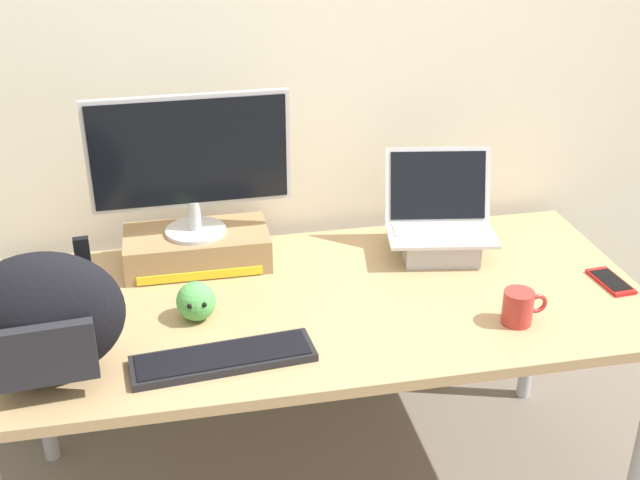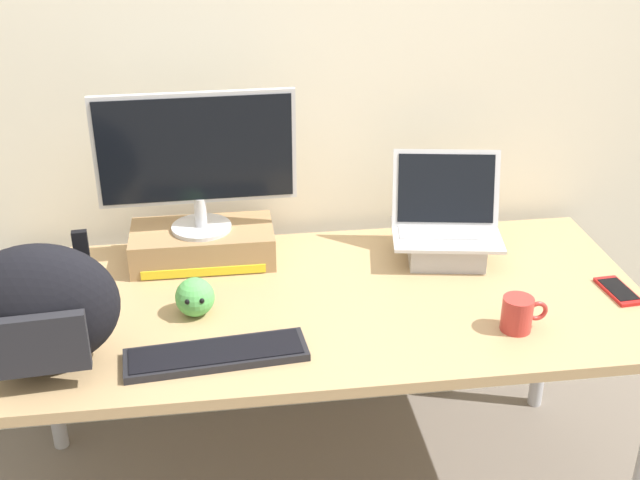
% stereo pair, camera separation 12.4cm
% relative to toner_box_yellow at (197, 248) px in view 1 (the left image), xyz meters
% --- Properties ---
extents(back_wall, '(7.00, 0.10, 2.60)m').
position_rel_toner_box_yellow_xyz_m(back_wall, '(0.32, 0.24, 0.52)').
color(back_wall, silver).
rests_on(back_wall, ground).
extents(desk, '(1.81, 0.83, 0.72)m').
position_rel_toner_box_yellow_xyz_m(desk, '(0.32, -0.27, -0.11)').
color(desk, tan).
rests_on(desk, ground).
extents(toner_box_yellow, '(0.42, 0.22, 0.10)m').
position_rel_toner_box_yellow_xyz_m(toner_box_yellow, '(0.00, 0.00, 0.00)').
color(toner_box_yellow, '#9E7A51').
rests_on(toner_box_yellow, desk).
extents(desktop_monitor, '(0.57, 0.18, 0.42)m').
position_rel_toner_box_yellow_xyz_m(desktop_monitor, '(0.00, -0.00, 0.28)').
color(desktop_monitor, silver).
rests_on(desktop_monitor, toner_box_yellow).
extents(open_laptop, '(0.36, 0.29, 0.31)m').
position_rel_toner_box_yellow_xyz_m(open_laptop, '(0.72, -0.08, 0.01)').
color(open_laptop, '#ADADB2').
rests_on(open_laptop, desk).
extents(external_keyboard, '(0.45, 0.16, 0.02)m').
position_rel_toner_box_yellow_xyz_m(external_keyboard, '(0.03, -0.53, -0.04)').
color(external_keyboard, black).
rests_on(external_keyboard, desk).
extents(messenger_backpack, '(0.39, 0.26, 0.32)m').
position_rel_toner_box_yellow_xyz_m(messenger_backpack, '(-0.37, -0.50, 0.11)').
color(messenger_backpack, black).
rests_on(messenger_backpack, desk).
extents(coffee_mug, '(0.12, 0.08, 0.09)m').
position_rel_toner_box_yellow_xyz_m(coffee_mug, '(0.80, -0.50, -0.00)').
color(coffee_mug, '#B2332D').
rests_on(coffee_mug, desk).
extents(cell_phone, '(0.08, 0.16, 0.01)m').
position_rel_toner_box_yellow_xyz_m(cell_phone, '(1.15, -0.36, -0.05)').
color(cell_phone, red).
rests_on(cell_phone, desk).
extents(plush_toy, '(0.11, 0.11, 0.11)m').
position_rel_toner_box_yellow_xyz_m(plush_toy, '(-0.02, -0.31, 0.00)').
color(plush_toy, '#56B256').
rests_on(plush_toy, desk).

